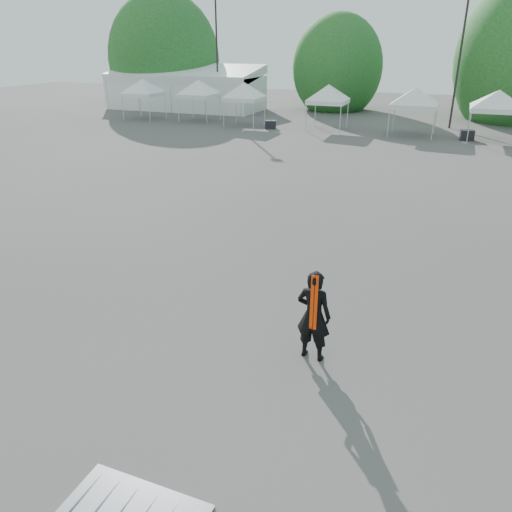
% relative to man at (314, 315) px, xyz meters
% --- Properties ---
extents(ground, '(120.00, 120.00, 0.00)m').
position_rel_man_xyz_m(ground, '(-1.12, 2.02, -1.03)').
color(ground, '#474442').
rests_on(ground, ground).
extents(marquee, '(15.00, 6.25, 4.23)m').
position_rel_man_xyz_m(marquee, '(-23.12, 37.02, 0.94)').
color(marquee, white).
rests_on(marquee, ground).
extents(light_pole_west, '(0.60, 0.25, 10.30)m').
position_rel_man_xyz_m(light_pole_west, '(-19.12, 36.02, 4.74)').
color(light_pole_west, black).
rests_on(light_pole_west, ground).
extents(light_pole_east, '(0.60, 0.25, 9.80)m').
position_rel_man_xyz_m(light_pole_east, '(1.88, 34.02, 4.49)').
color(light_pole_east, black).
rests_on(light_pole_east, ground).
extents(tree_far_w, '(4.80, 4.80, 7.30)m').
position_rel_man_xyz_m(tree_far_w, '(-27.12, 40.02, 3.51)').
color(tree_far_w, '#382314').
rests_on(tree_far_w, ground).
extents(tree_mid_w, '(4.16, 4.16, 6.33)m').
position_rel_man_xyz_m(tree_mid_w, '(-9.12, 42.02, 2.90)').
color(tree_mid_w, '#382314').
rests_on(tree_mid_w, ground).
extents(tent_a, '(4.00, 4.00, 3.88)m').
position_rel_man_xyz_m(tent_a, '(-23.16, 29.55, 2.03)').
color(tent_a, silver).
rests_on(tent_a, ground).
extents(tent_b, '(3.99, 3.99, 3.88)m').
position_rel_man_xyz_m(tent_b, '(-18.18, 30.27, 2.03)').
color(tent_b, silver).
rests_on(tent_b, ground).
extents(tent_c, '(3.84, 3.84, 3.88)m').
position_rel_man_xyz_m(tent_c, '(-13.59, 29.17, 2.03)').
color(tent_c, silver).
rests_on(tent_c, ground).
extents(tent_d, '(3.96, 3.96, 3.88)m').
position_rel_man_xyz_m(tent_d, '(-6.95, 29.69, 2.03)').
color(tent_d, silver).
rests_on(tent_d, ground).
extents(tent_e, '(4.51, 4.51, 3.88)m').
position_rel_man_xyz_m(tent_e, '(-0.61, 29.34, 2.03)').
color(tent_e, silver).
rests_on(tent_e, ground).
extents(tent_f, '(4.69, 4.69, 3.88)m').
position_rel_man_xyz_m(tent_f, '(4.71, 29.35, 2.03)').
color(tent_f, silver).
rests_on(tent_f, ground).
extents(man, '(0.79, 0.56, 2.04)m').
position_rel_man_xyz_m(man, '(0.00, 0.00, 0.00)').
color(man, black).
rests_on(man, ground).
extents(barrier_left, '(2.11, 1.08, 0.07)m').
position_rel_man_xyz_m(barrier_left, '(-1.36, -4.72, -0.99)').
color(barrier_left, '#A6A8AE').
rests_on(barrier_left, ground).
extents(crate_west, '(0.94, 0.81, 0.63)m').
position_rel_man_xyz_m(crate_west, '(-11.15, 28.58, -0.71)').
color(crate_west, black).
rests_on(crate_west, ground).
extents(crate_mid, '(0.98, 0.81, 0.70)m').
position_rel_man_xyz_m(crate_mid, '(3.13, 28.76, -0.68)').
color(crate_mid, black).
rests_on(crate_mid, ground).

